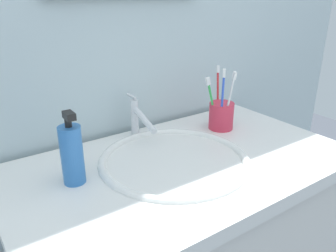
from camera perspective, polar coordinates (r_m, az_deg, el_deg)
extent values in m
cube|color=silver|center=(1.07, -7.31, 14.67)|extent=(2.12, 0.04, 2.40)
cube|color=white|center=(0.92, 2.63, -6.97)|extent=(0.92, 0.53, 0.04)
ellipsoid|color=white|center=(0.93, 1.06, -8.30)|extent=(0.35, 0.35, 0.09)
torus|color=white|center=(0.91, 1.08, -5.83)|extent=(0.41, 0.41, 0.02)
cylinder|color=#595B60|center=(0.96, 1.04, -10.45)|extent=(0.03, 0.03, 0.01)
cylinder|color=silver|center=(1.05, -5.65, 1.42)|extent=(0.02, 0.02, 0.12)
cylinder|color=silver|center=(1.00, -4.07, 1.14)|extent=(0.02, 0.12, 0.06)
cylinder|color=silver|center=(1.04, -6.19, 5.02)|extent=(0.01, 0.05, 0.01)
cylinder|color=#D8334C|center=(1.12, 8.97, 1.72)|extent=(0.08, 0.08, 0.09)
cylinder|color=green|center=(1.08, 7.54, 3.54)|extent=(0.05, 0.01, 0.16)
cube|color=white|center=(1.04, 6.77, 7.53)|extent=(0.02, 0.01, 0.03)
cylinder|color=white|center=(1.07, 10.17, 3.88)|extent=(0.02, 0.06, 0.19)
cube|color=white|center=(1.03, 11.16, 8.35)|extent=(0.01, 0.02, 0.03)
cylinder|color=blue|center=(1.06, 9.13, 3.97)|extent=(0.03, 0.03, 0.19)
cube|color=white|center=(1.02, 9.46, 8.80)|extent=(0.02, 0.02, 0.03)
cylinder|color=red|center=(1.14, 8.40, 4.91)|extent=(0.02, 0.04, 0.18)
cube|color=white|center=(1.13, 8.41, 9.51)|extent=(0.01, 0.02, 0.03)
cylinder|color=#3372BF|center=(0.81, -15.89, -4.76)|extent=(0.05, 0.05, 0.14)
cylinder|color=black|center=(0.78, -16.50, 0.58)|extent=(0.02, 0.02, 0.02)
cube|color=black|center=(0.76, -16.37, 1.70)|extent=(0.02, 0.04, 0.02)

